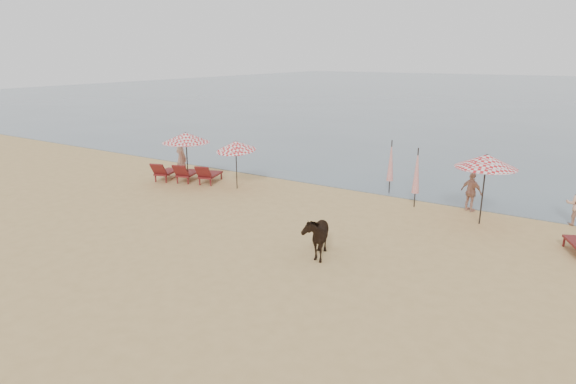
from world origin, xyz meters
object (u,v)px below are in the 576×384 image
object	(u,v)px
umbrella_open_right	(486,161)
umbrella_closed_left	(391,161)
umbrella_open_left_b	(236,146)
beachgoer_right_b	(471,192)
umbrella_closed_right	(417,171)
umbrella_open_left_a	(186,138)
beachgoer_left	(181,158)
lounger_cluster_left	(186,173)
cow	(316,235)

from	to	relation	value
umbrella_open_right	umbrella_closed_left	xyz separation A→B (m)	(-4.19, 2.04, -0.85)
umbrella_open_left_b	beachgoer_right_b	xyz separation A→B (m)	(9.70, 2.25, -1.19)
umbrella_open_left_b	umbrella_closed_right	bearing A→B (deg)	22.64
umbrella_open_left_a	beachgoer_left	size ratio (longest dim) A/B	1.29
umbrella_open_left_a	umbrella_closed_right	bearing A→B (deg)	26.03
lounger_cluster_left	umbrella_closed_left	xyz separation A→B (m)	(8.90, 3.31, 1.00)
umbrella_open_left_a	umbrella_closed_right	size ratio (longest dim) A/B	1.03
umbrella_open_right	umbrella_closed_right	world-z (taller)	umbrella_open_right
umbrella_closed_left	umbrella_closed_right	world-z (taller)	umbrella_closed_right
umbrella_open_left_b	beachgoer_left	xyz separation A→B (m)	(-3.65, 0.24, -1.01)
umbrella_open_right	beachgoer_right_b	size ratio (longest dim) A/B	1.66
umbrella_open_left_a	umbrella_open_left_b	distance (m)	2.48
umbrella_open_left_b	beachgoer_left	world-z (taller)	umbrella_open_left_b
umbrella_open_right	umbrella_closed_right	size ratio (longest dim) A/B	1.07
umbrella_open_left_a	umbrella_closed_left	bearing A→B (deg)	36.38
umbrella_closed_left	lounger_cluster_left	bearing A→B (deg)	-159.60
umbrella_closed_left	cow	world-z (taller)	umbrella_closed_left
umbrella_open_right	umbrella_closed_left	size ratio (longest dim) A/B	1.09
umbrella_open_left_b	cow	distance (m)	8.32
lounger_cluster_left	umbrella_open_left_a	bearing A→B (deg)	-53.89
umbrella_closed_left	umbrella_closed_right	size ratio (longest dim) A/B	0.98
umbrella_open_left_a	umbrella_closed_left	distance (m)	9.28
umbrella_closed_right	beachgoer_left	distance (m)	11.45
lounger_cluster_left	umbrella_closed_left	size ratio (longest dim) A/B	1.42
beachgoer_right_b	beachgoer_left	bearing A→B (deg)	32.72
beachgoer_right_b	umbrella_open_right	bearing A→B (deg)	139.55
umbrella_closed_left	cow	size ratio (longest dim) A/B	1.49
umbrella_open_left_b	beachgoer_right_b	size ratio (longest dim) A/B	1.47
umbrella_closed_right	umbrella_open_left_a	bearing A→B (deg)	-167.47
umbrella_open_left_a	umbrella_closed_left	world-z (taller)	umbrella_open_left_a
beachgoer_left	lounger_cluster_left	bearing A→B (deg)	155.78
umbrella_closed_right	beachgoer_right_b	distance (m)	2.21
umbrella_open_left_b	beachgoer_right_b	distance (m)	10.02
lounger_cluster_left	umbrella_closed_right	world-z (taller)	umbrella_closed_right
umbrella_open_right	cow	bearing A→B (deg)	-125.20
cow	lounger_cluster_left	bearing A→B (deg)	131.65
umbrella_open_left_a	umbrella_open_left_b	xyz separation A→B (m)	(2.38, 0.65, -0.25)
umbrella_open_left_a	umbrella_closed_right	distance (m)	10.36
umbrella_open_right	umbrella_closed_right	xyz separation A→B (m)	(-2.62, 0.69, -0.83)
beachgoer_left	umbrella_closed_left	bearing A→B (deg)	-154.22
umbrella_open_right	lounger_cluster_left	bearing A→B (deg)	-177.05
umbrella_open_left_a	beachgoer_left	world-z (taller)	umbrella_open_left_a
umbrella_open_left_b	umbrella_closed_left	size ratio (longest dim) A/B	0.96
umbrella_open_left_b	umbrella_closed_left	world-z (taller)	umbrella_closed_left
lounger_cluster_left	umbrella_open_left_a	distance (m)	1.82
cow	umbrella_open_left_a	bearing A→B (deg)	132.21
umbrella_closed_right	beachgoer_right_b	world-z (taller)	umbrella_closed_right
beachgoer_left	beachgoer_right_b	bearing A→B (deg)	-161.13
lounger_cluster_left	umbrella_open_right	distance (m)	13.29
umbrella_closed_right	beachgoer_left	size ratio (longest dim) A/B	1.26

